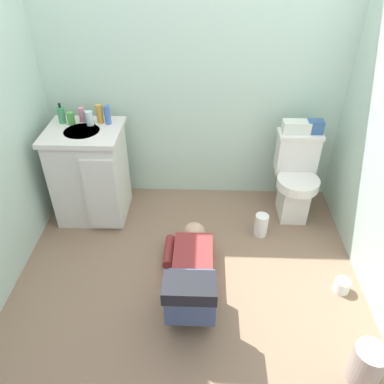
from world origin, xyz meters
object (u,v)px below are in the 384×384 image
at_px(vanity_cabinet, 90,173).
at_px(tissue_box, 296,127).
at_px(toiletry_bag, 315,127).
at_px(bottle_green, 71,118).
at_px(bottle_pink, 82,115).
at_px(paper_towel_roll, 261,225).
at_px(faucet, 86,116).
at_px(bottle_blue, 107,115).
at_px(trash_can, 367,364).
at_px(bottle_amber, 100,114).
at_px(person_plumber, 191,275).
at_px(toilet_paper_roll, 342,286).
at_px(toilet, 296,178).
at_px(bottle_clear, 90,118).
at_px(soap_dispenser, 61,115).

distance_m(vanity_cabinet, tissue_box, 1.75).
bearing_deg(toiletry_bag, bottle_green, -178.46).
height_order(bottle_pink, paper_towel_roll, bottle_pink).
bearing_deg(faucet, vanity_cabinet, -88.69).
relative_size(bottle_blue, trash_can, 0.56).
bearing_deg(bottle_green, bottle_amber, 9.92).
relative_size(person_plumber, bottle_pink, 9.06).
relative_size(vanity_cabinet, faucet, 8.20).
xyz_separation_m(bottle_pink, toilet_paper_roll, (1.99, -0.99, -0.83)).
xyz_separation_m(toiletry_bag, bottle_green, (-1.96, -0.05, 0.07)).
bearing_deg(bottle_green, paper_towel_roll, -12.91).
distance_m(toilet, bottle_clear, 1.78).
distance_m(bottle_green, bottle_clear, 0.16).
bearing_deg(toiletry_bag, person_plumber, -132.73).
height_order(toilet, vanity_cabinet, vanity_cabinet).
height_order(bottle_pink, bottle_blue, bottle_blue).
height_order(bottle_green, toilet_paper_roll, bottle_green).
bearing_deg(toilet_paper_roll, person_plumber, -177.29).
distance_m(bottle_amber, paper_towel_roll, 1.60).
bearing_deg(person_plumber, bottle_pink, 131.68).
bearing_deg(toiletry_bag, tissue_box, 180.00).
bearing_deg(bottle_clear, toilet_paper_roll, -25.78).
bearing_deg(person_plumber, toiletry_bag, 47.27).
xyz_separation_m(faucet, bottle_pink, (-0.03, 0.01, 0.01)).
distance_m(person_plumber, toiletry_bag, 1.55).
distance_m(faucet, person_plumber, 1.53).
height_order(toilet, faucet, faucet).
bearing_deg(bottle_amber, vanity_cabinet, -127.84).
relative_size(tissue_box, soap_dispenser, 1.33).
distance_m(person_plumber, bottle_green, 1.57).
relative_size(vanity_cabinet, tissue_box, 3.73).
xyz_separation_m(bottle_green, paper_towel_roll, (1.56, -0.36, -0.77)).
height_order(bottle_blue, toilet_paper_roll, bottle_blue).
relative_size(faucet, bottle_pink, 0.85).
height_order(bottle_green, bottle_pink, bottle_pink).
relative_size(bottle_green, bottle_pink, 0.86).
distance_m(faucet, toilet_paper_roll, 2.34).
xyz_separation_m(vanity_cabinet, bottle_green, (-0.11, 0.10, 0.45)).
distance_m(person_plumber, paper_towel_roll, 0.85).
xyz_separation_m(toilet, bottle_clear, (-1.70, 0.02, 0.51)).
xyz_separation_m(toiletry_bag, bottle_pink, (-1.89, -0.00, 0.07)).
distance_m(faucet, bottle_blue, 0.19).
bearing_deg(toilet, trash_can, -84.37).
distance_m(toiletry_bag, paper_towel_roll, 0.91).
height_order(toiletry_bag, trash_can, toiletry_bag).
bearing_deg(toiletry_bag, toilet_paper_roll, -83.86).
height_order(faucet, bottle_green, same).
distance_m(bottle_amber, trash_can, 2.52).
distance_m(vanity_cabinet, bottle_amber, 0.51).
distance_m(toiletry_bag, bottle_amber, 1.74).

